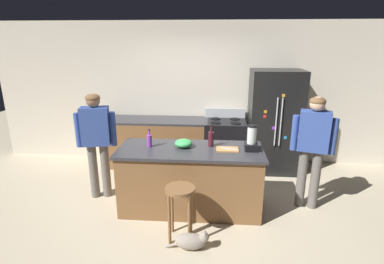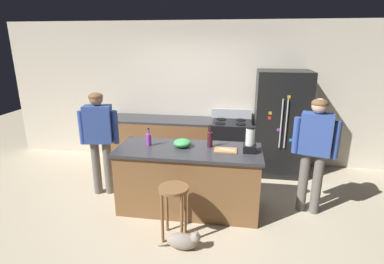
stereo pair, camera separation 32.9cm
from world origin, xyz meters
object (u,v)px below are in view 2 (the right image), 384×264
(kitchen_island, at_px, (189,179))
(cat, at_px, (183,241))
(bottle_wine, at_px, (210,139))
(bar_stool, at_px, (174,199))
(stove_range, at_px, (230,145))
(blender_appliance, at_px, (250,141))
(refrigerator, at_px, (280,124))
(chef_knife, at_px, (227,150))
(bottle_soda, at_px, (149,139))
(mixing_bowl, at_px, (182,143))
(cutting_board, at_px, (226,150))
(person_by_island_left, at_px, (99,134))
(person_by_sink_right, at_px, (315,146))

(kitchen_island, distance_m, cat, 0.97)
(bottle_wine, bearing_deg, bar_stool, -112.41)
(stove_range, bearing_deg, blender_appliance, -78.97)
(refrigerator, bearing_deg, cat, -118.72)
(kitchen_island, xyz_separation_m, chef_knife, (0.53, -0.01, 0.48))
(kitchen_island, relative_size, bar_stool, 2.90)
(kitchen_island, relative_size, bottle_soda, 7.80)
(mixing_bowl, bearing_deg, cat, -79.04)
(cutting_board, bearing_deg, bar_stool, -129.41)
(person_by_island_left, height_order, cutting_board, person_by_island_left)
(bar_stool, height_order, cutting_board, cutting_board)
(mixing_bowl, relative_size, chef_knife, 1.12)
(person_by_sink_right, distance_m, cat, 2.12)
(kitchen_island, height_order, stove_range, stove_range)
(stove_range, height_order, mixing_bowl, stove_range)
(bar_stool, distance_m, chef_knife, 1.00)
(cutting_board, bearing_deg, kitchen_island, 178.49)
(cat, xyz_separation_m, chef_knife, (0.44, 0.89, 0.83))
(person_by_island_left, distance_m, cat, 2.09)
(chef_knife, bearing_deg, cutting_board, -162.76)
(stove_range, bearing_deg, cutting_board, -90.75)
(bottle_soda, height_order, mixing_bowl, bottle_soda)
(person_by_sink_right, bearing_deg, bottle_wine, -177.69)
(stove_range, relative_size, bar_stool, 1.59)
(cutting_board, bearing_deg, chef_knife, 0.00)
(cat, relative_size, chef_knife, 2.36)
(bottle_soda, bearing_deg, cutting_board, -2.95)
(bar_stool, relative_size, mixing_bowl, 2.79)
(bar_stool, xyz_separation_m, cutting_board, (0.57, 0.69, 0.39))
(cat, relative_size, bottle_wine, 1.64)
(blender_appliance, xyz_separation_m, bottle_wine, (-0.54, 0.12, -0.03))
(blender_appliance, distance_m, cutting_board, 0.35)
(kitchen_island, distance_m, chef_knife, 0.71)
(stove_range, relative_size, cat, 2.11)
(kitchen_island, bearing_deg, chef_knife, -1.46)
(person_by_sink_right, distance_m, chef_knife, 1.18)
(kitchen_island, height_order, bottle_soda, bottle_soda)
(bottle_wine, bearing_deg, blender_appliance, -12.60)
(stove_range, height_order, bottle_soda, bottle_soda)
(person_by_sink_right, xyz_separation_m, chef_knife, (-1.16, -0.19, -0.05))
(cutting_board, bearing_deg, person_by_island_left, 172.25)
(refrigerator, bearing_deg, blender_appliance, -111.23)
(bar_stool, xyz_separation_m, bottle_soda, (-0.51, 0.75, 0.48))
(cat, xyz_separation_m, blender_appliance, (0.73, 0.91, 0.96))
(kitchen_island, relative_size, mixing_bowl, 8.09)
(bottle_soda, bearing_deg, mixing_bowl, 2.60)
(stove_range, height_order, cutting_board, stove_range)
(cat, distance_m, cutting_board, 1.28)
(stove_range, xyz_separation_m, bottle_soda, (-1.10, -1.48, 0.54))
(refrigerator, bearing_deg, bottle_soda, -143.64)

